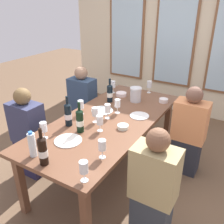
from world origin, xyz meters
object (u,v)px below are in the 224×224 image
dining_table (108,124)px  seated_person_1 (189,133)px  water_bottle (32,145)px  wine_glass_0 (149,85)px  tasting_bowl_0 (123,127)px  seated_person_2 (29,135)px  wine_glass_6 (44,127)px  seated_person_3 (153,189)px  white_plate_0 (68,141)px  metal_pitcher (136,94)px  wine_glass_7 (81,105)px  wine_bottle_0 (80,121)px  wine_glass_1 (108,109)px  wine_glass_8 (100,121)px  wine_bottle_1 (110,93)px  wine_bottle_3 (43,151)px  wine_bottle_2 (68,114)px  wine_glass_2 (102,146)px  wine_glass_3 (95,112)px  tasting_bowl_1 (164,100)px  wine_glass_9 (84,168)px  white_plate_1 (102,110)px  tasting_bowl_2 (121,94)px  seated_person_0 (83,105)px  wine_glass_4 (113,85)px  wine_glass_5 (118,104)px

dining_table → seated_person_1: 0.97m
water_bottle → wine_glass_0: water_bottle is taller
tasting_bowl_0 → seated_person_2: 1.14m
wine_glass_6 → seated_person_3: bearing=5.6°
white_plate_0 → metal_pitcher: metal_pitcher is taller
wine_glass_7 → seated_person_1: bearing=27.4°
dining_table → seated_person_2: (-0.80, -0.49, -0.14)m
wine_bottle_0 → seated_person_3: seated_person_3 is taller
wine_glass_1 → wine_glass_7: 0.33m
wine_glass_8 → wine_bottle_1: bearing=114.0°
wine_bottle_3 → seated_person_3: 0.98m
wine_glass_7 → wine_glass_8: size_ratio=1.00×
wine_bottle_2 → wine_glass_2: bearing=-25.9°
metal_pitcher → wine_bottle_3: size_ratio=0.57×
wine_bottle_3 → wine_glass_3: wine_bottle_3 is taller
wine_bottle_2 → wine_glass_1: size_ratio=1.93×
metal_pitcher → tasting_bowl_0: metal_pitcher is taller
wine_glass_6 → seated_person_3: size_ratio=0.16×
tasting_bowl_1 → wine_glass_9: size_ratio=0.67×
water_bottle → wine_glass_0: size_ratio=1.38×
dining_table → wine_glass_9: (0.39, -0.98, 0.19)m
wine_bottle_0 → seated_person_3: bearing=-11.2°
wine_bottle_1 → wine_glass_6: size_ratio=1.82×
white_plate_1 → wine_bottle_2: size_ratio=0.79×
metal_pitcher → wine_glass_2: size_ratio=1.09×
white_plate_1 → tasting_bowl_2: size_ratio=1.76×
wine_bottle_0 → seated_person_2: seated_person_2 is taller
wine_bottle_2 → wine_bottle_0: bearing=-13.2°
wine_bottle_2 → white_plate_1: bearing=77.6°
wine_bottle_1 → seated_person_1: size_ratio=0.28×
wine_bottle_0 → wine_glass_8: 0.20m
white_plate_1 → wine_glass_1: size_ratio=1.52×
white_plate_1 → tasting_bowl_0: size_ratio=2.24×
metal_pitcher → wine_glass_3: bearing=-98.8°
tasting_bowl_0 → white_plate_1: bearing=149.1°
wine_glass_6 → wine_glass_3: bearing=66.9°
wine_glass_0 → seated_person_1: size_ratio=0.16×
wine_glass_0 → seated_person_1: bearing=-33.7°
seated_person_2 → wine_glass_1: bearing=32.1°
white_plate_0 → wine_glass_1: bearing=83.6°
seated_person_0 → seated_person_3: same height
wine_glass_1 → wine_glass_3: 0.17m
tasting_bowl_0 → wine_glass_4: size_ratio=0.68×
wine_bottle_1 → wine_glass_3: size_ratio=1.82×
dining_table → wine_glass_8: size_ratio=12.47×
wine_bottle_2 → wine_glass_5: bearing=61.2°
wine_glass_7 → wine_glass_9: (0.73, -0.91, 0.00)m
wine_glass_8 → water_bottle: bearing=-111.0°
wine_bottle_3 → wine_glass_5: bearing=88.5°
tasting_bowl_2 → seated_person_0: bearing=-166.6°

